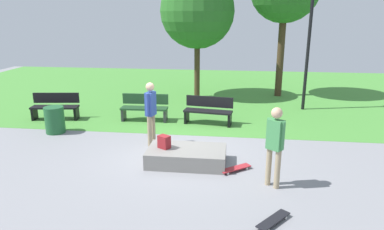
{
  "coord_description": "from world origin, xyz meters",
  "views": [
    {
      "loc": [
        1.37,
        -8.7,
        3.59
      ],
      "look_at": [
        0.26,
        0.28,
        0.94
      ],
      "focal_mm": 32.62,
      "sensor_mm": 36.0,
      "label": 1
    }
  ],
  "objects_px": {
    "skater_watching": "(151,109)",
    "park_bench_far_right": "(55,106)",
    "backpack_on_ledge": "(164,142)",
    "skater_performing_trick": "(275,141)",
    "skateboard_by_ledge": "(273,220)",
    "trash_bin": "(55,120)",
    "tree_young_birch": "(197,11)",
    "lamp_post": "(310,32)",
    "concrete_ledge": "(187,156)",
    "park_bench_far_left": "(208,110)",
    "park_bench_near_lamppost": "(145,107)",
    "skateboard_spare": "(236,168)"
  },
  "relations": [
    {
      "from": "skater_watching",
      "to": "park_bench_far_right",
      "type": "xyz_separation_m",
      "value": [
        -3.92,
        2.04,
        -0.58
      ]
    },
    {
      "from": "backpack_on_ledge",
      "to": "skater_performing_trick",
      "type": "height_order",
      "value": "skater_performing_trick"
    },
    {
      "from": "skateboard_by_ledge",
      "to": "park_bench_far_right",
      "type": "xyz_separation_m",
      "value": [
        -6.95,
        5.56,
        0.42
      ]
    },
    {
      "from": "park_bench_far_right",
      "to": "trash_bin",
      "type": "relative_size",
      "value": 2.0
    },
    {
      "from": "tree_young_birch",
      "to": "lamp_post",
      "type": "distance_m",
      "value": 4.66
    },
    {
      "from": "concrete_ledge",
      "to": "skater_watching",
      "type": "relative_size",
      "value": 1.07
    },
    {
      "from": "skateboard_by_ledge",
      "to": "backpack_on_ledge",
      "type": "bearing_deg",
      "value": 136.04
    },
    {
      "from": "skater_performing_trick",
      "to": "park_bench_far_left",
      "type": "relative_size",
      "value": 1.07
    },
    {
      "from": "backpack_on_ledge",
      "to": "park_bench_near_lamppost",
      "type": "relative_size",
      "value": 0.2
    },
    {
      "from": "skateboard_by_ledge",
      "to": "skateboard_spare",
      "type": "bearing_deg",
      "value": 107.99
    },
    {
      "from": "skateboard_spare",
      "to": "skater_performing_trick",
      "type": "bearing_deg",
      "value": -40.49
    },
    {
      "from": "skater_performing_trick",
      "to": "backpack_on_ledge",
      "type": "bearing_deg",
      "value": 159.72
    },
    {
      "from": "trash_bin",
      "to": "park_bench_far_right",
      "type": "bearing_deg",
      "value": 116.65
    },
    {
      "from": "tree_young_birch",
      "to": "park_bench_far_left",
      "type": "bearing_deg",
      "value": -78.25
    },
    {
      "from": "skater_performing_trick",
      "to": "park_bench_near_lamppost",
      "type": "distance_m",
      "value": 5.9
    },
    {
      "from": "park_bench_far_left",
      "to": "skater_performing_trick",
      "type": "bearing_deg",
      "value": -68.14
    },
    {
      "from": "skater_performing_trick",
      "to": "trash_bin",
      "type": "height_order",
      "value": "skater_performing_trick"
    },
    {
      "from": "skateboard_by_ledge",
      "to": "tree_young_birch",
      "type": "bearing_deg",
      "value": 104.15
    },
    {
      "from": "skateboard_by_ledge",
      "to": "park_bench_near_lamppost",
      "type": "xyz_separation_m",
      "value": [
        -3.81,
        5.78,
        0.42
      ]
    },
    {
      "from": "lamp_post",
      "to": "skater_watching",
      "type": "bearing_deg",
      "value": -138.12
    },
    {
      "from": "concrete_ledge",
      "to": "skateboard_spare",
      "type": "height_order",
      "value": "concrete_ledge"
    },
    {
      "from": "skater_performing_trick",
      "to": "park_bench_far_right",
      "type": "height_order",
      "value": "skater_performing_trick"
    },
    {
      "from": "concrete_ledge",
      "to": "skater_performing_trick",
      "type": "xyz_separation_m",
      "value": [
        1.99,
        -0.95,
        0.84
      ]
    },
    {
      "from": "park_bench_near_lamppost",
      "to": "lamp_post",
      "type": "distance_m",
      "value": 6.58
    },
    {
      "from": "skater_watching",
      "to": "park_bench_far_left",
      "type": "height_order",
      "value": "skater_watching"
    },
    {
      "from": "concrete_ledge",
      "to": "park_bench_near_lamppost",
      "type": "height_order",
      "value": "park_bench_near_lamppost"
    },
    {
      "from": "skater_watching",
      "to": "park_bench_near_lamppost",
      "type": "xyz_separation_m",
      "value": [
        -0.78,
        2.27,
        -0.58
      ]
    },
    {
      "from": "trash_bin",
      "to": "park_bench_near_lamppost",
      "type": "bearing_deg",
      "value": 33.25
    },
    {
      "from": "skater_watching",
      "to": "lamp_post",
      "type": "xyz_separation_m",
      "value": [
        4.93,
        4.42,
        1.87
      ]
    },
    {
      "from": "skateboard_spare",
      "to": "park_bench_far_left",
      "type": "height_order",
      "value": "park_bench_far_left"
    },
    {
      "from": "skateboard_spare",
      "to": "tree_young_birch",
      "type": "distance_m",
      "value": 8.48
    },
    {
      "from": "skateboard_spare",
      "to": "park_bench_near_lamppost",
      "type": "relative_size",
      "value": 0.47
    },
    {
      "from": "skateboard_by_ledge",
      "to": "park_bench_far_left",
      "type": "distance_m",
      "value": 5.89
    },
    {
      "from": "skateboard_by_ledge",
      "to": "lamp_post",
      "type": "distance_m",
      "value": 8.65
    },
    {
      "from": "backpack_on_ledge",
      "to": "trash_bin",
      "type": "distance_m",
      "value": 4.24
    },
    {
      "from": "skater_performing_trick",
      "to": "skateboard_spare",
      "type": "bearing_deg",
      "value": 139.51
    },
    {
      "from": "park_bench_far_right",
      "to": "skateboard_spare",
      "type": "bearing_deg",
      "value": -29.01
    },
    {
      "from": "park_bench_near_lamppost",
      "to": "skater_performing_trick",
      "type": "bearing_deg",
      "value": -48.11
    },
    {
      "from": "trash_bin",
      "to": "skateboard_spare",
      "type": "bearing_deg",
      "value": -20.62
    },
    {
      "from": "trash_bin",
      "to": "backpack_on_ledge",
      "type": "bearing_deg",
      "value": -25.55
    },
    {
      "from": "concrete_ledge",
      "to": "park_bench_far_left",
      "type": "distance_m",
      "value": 3.32
    },
    {
      "from": "skater_watching",
      "to": "lamp_post",
      "type": "bearing_deg",
      "value": 41.88
    },
    {
      "from": "backpack_on_ledge",
      "to": "tree_young_birch",
      "type": "height_order",
      "value": "tree_young_birch"
    },
    {
      "from": "backpack_on_ledge",
      "to": "skateboard_by_ledge",
      "type": "height_order",
      "value": "backpack_on_ledge"
    },
    {
      "from": "park_bench_far_left",
      "to": "lamp_post",
      "type": "xyz_separation_m",
      "value": [
        3.5,
        2.28,
        2.44
      ]
    },
    {
      "from": "skateboard_by_ledge",
      "to": "skateboard_spare",
      "type": "relative_size",
      "value": 0.99
    },
    {
      "from": "backpack_on_ledge",
      "to": "trash_bin",
      "type": "xyz_separation_m",
      "value": [
        -3.82,
        1.83,
        -0.14
      ]
    },
    {
      "from": "park_bench_far_right",
      "to": "tree_young_birch",
      "type": "xyz_separation_m",
      "value": [
        4.54,
        4.0,
        3.17
      ]
    },
    {
      "from": "skateboard_spare",
      "to": "skateboard_by_ledge",
      "type": "bearing_deg",
      "value": -72.01
    },
    {
      "from": "tree_young_birch",
      "to": "skateboard_spare",
      "type": "bearing_deg",
      "value": -76.94
    }
  ]
}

